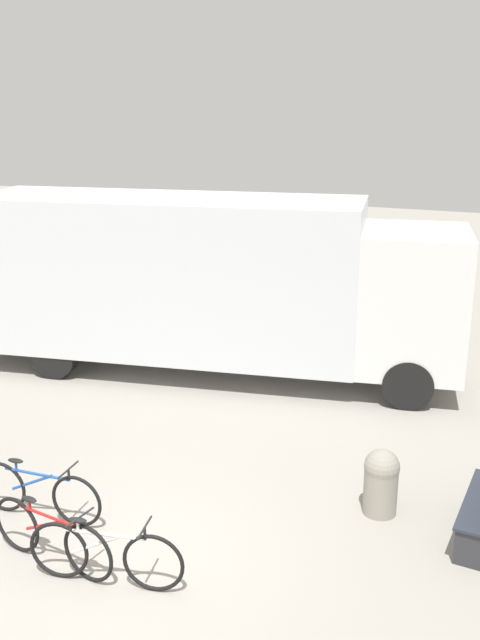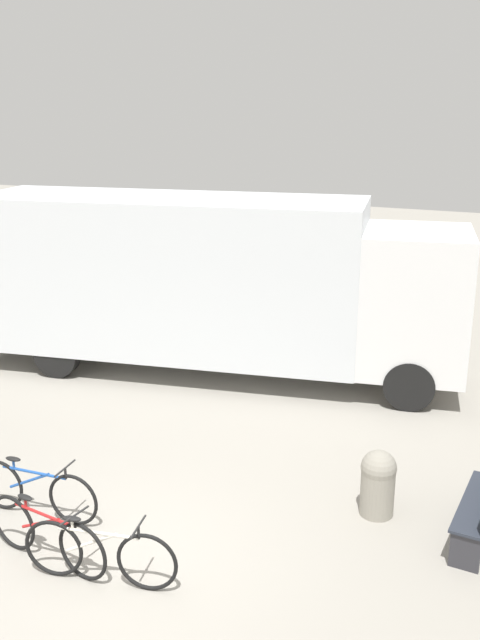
{
  "view_description": "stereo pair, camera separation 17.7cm",
  "coord_description": "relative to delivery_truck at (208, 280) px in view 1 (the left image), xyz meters",
  "views": [
    {
      "loc": [
        4.09,
        -5.86,
        5.09
      ],
      "look_at": [
        -0.23,
        4.07,
        1.77
      ],
      "focal_mm": 40.0,
      "sensor_mm": 36.0,
      "label": 1
    },
    {
      "loc": [
        4.25,
        -5.79,
        5.09
      ],
      "look_at": [
        -0.23,
        4.07,
        1.77
      ],
      "focal_mm": 40.0,
      "sensor_mm": 36.0,
      "label": 2
    }
  ],
  "objects": [
    {
      "name": "bicycle_middle",
      "position": [
        1.05,
        -6.27,
        -1.49
      ],
      "size": [
        1.79,
        0.44,
        0.79
      ],
      "rotation": [
        0.0,
        0.0,
        -0.12
      ],
      "color": "black",
      "rests_on": "ground"
    },
    {
      "name": "bicycle_near",
      "position": [
        0.3,
        -5.55,
        -1.49
      ],
      "size": [
        1.79,
        0.44,
        0.79
      ],
      "rotation": [
        0.0,
        0.0,
        0.08
      ],
      "color": "black",
      "rests_on": "ground"
    },
    {
      "name": "bicycle_far",
      "position": [
        1.81,
        -6.32,
        -1.49
      ],
      "size": [
        1.77,
        0.51,
        0.79
      ],
      "rotation": [
        0.0,
        0.0,
        0.2
      ],
      "color": "black",
      "rests_on": "ground"
    },
    {
      "name": "delivery_truck",
      "position": [
        0.0,
        0.0,
        0.0
      ],
      "size": [
        9.53,
        3.91,
        3.4
      ],
      "rotation": [
        0.0,
        0.0,
        0.19
      ],
      "color": "silver",
      "rests_on": "ground"
    },
    {
      "name": "bollard_near_bench",
      "position": [
        4.24,
        -3.69,
        -1.39
      ],
      "size": [
        0.46,
        0.46,
        0.89
      ],
      "color": "gray",
      "rests_on": "ground"
    },
    {
      "name": "ground_plane",
      "position": [
        1.73,
        -5.98,
        -1.86
      ],
      "size": [
        60.0,
        60.0,
        0.0
      ],
      "primitive_type": "plane",
      "color": "gray"
    }
  ]
}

